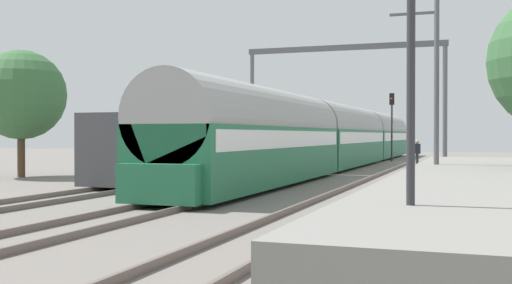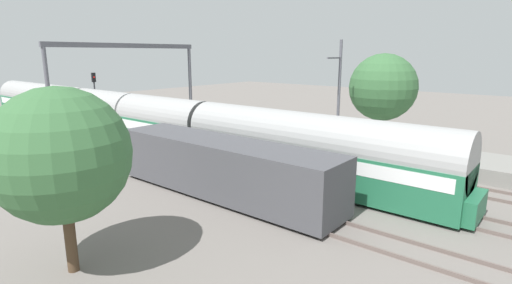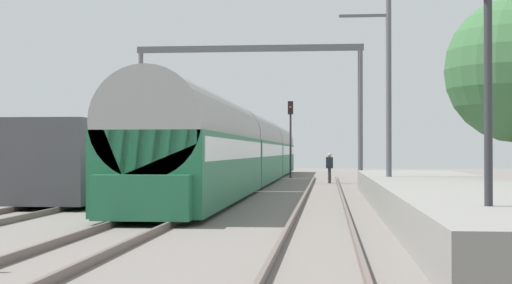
{
  "view_description": "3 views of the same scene",
  "coord_description": "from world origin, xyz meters",
  "px_view_note": "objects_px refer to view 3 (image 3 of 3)",
  "views": [
    {
      "loc": [
        8.23,
        -18.4,
        2.05
      ],
      "look_at": [
        0.0,
        4.82,
        1.77
      ],
      "focal_mm": 44.15,
      "sensor_mm": 36.0,
      "label": 1
    },
    {
      "loc": [
        -18.0,
        -5.79,
        7.11
      ],
      "look_at": [
        0.32,
        9.12,
        1.76
      ],
      "focal_mm": 27.58,
      "sensor_mm": 36.0,
      "label": 2
    },
    {
      "loc": [
        4.47,
        -20.96,
        1.83
      ],
      "look_at": [
        0.0,
        25.93,
        2.41
      ],
      "focal_mm": 53.06,
      "sensor_mm": 36.0,
      "label": 3
    }
  ],
  "objects_px": {
    "railway_signal_far": "(291,129)",
    "passenger_train": "(248,149)",
    "railway_signal_near": "(488,56)",
    "catenary_gantry": "(249,84)",
    "person_crossing": "(330,165)",
    "freight_car": "(100,160)"
  },
  "relations": [
    {
      "from": "freight_car",
      "to": "railway_signal_near",
      "type": "height_order",
      "value": "railway_signal_near"
    },
    {
      "from": "railway_signal_far",
      "to": "person_crossing",
      "type": "bearing_deg",
      "value": -72.14
    },
    {
      "from": "passenger_train",
      "to": "railway_signal_far",
      "type": "bearing_deg",
      "value": 78.4
    },
    {
      "from": "passenger_train",
      "to": "freight_car",
      "type": "height_order",
      "value": "passenger_train"
    },
    {
      "from": "freight_car",
      "to": "railway_signal_near",
      "type": "relative_size",
      "value": 2.4
    },
    {
      "from": "catenary_gantry",
      "to": "railway_signal_far",
      "type": "bearing_deg",
      "value": 77.98
    },
    {
      "from": "passenger_train",
      "to": "person_crossing",
      "type": "xyz_separation_m",
      "value": [
        4.56,
        1.15,
        -0.94
      ]
    },
    {
      "from": "passenger_train",
      "to": "person_crossing",
      "type": "height_order",
      "value": "passenger_train"
    },
    {
      "from": "freight_car",
      "to": "catenary_gantry",
      "type": "bearing_deg",
      "value": 73.28
    },
    {
      "from": "freight_car",
      "to": "railway_signal_far",
      "type": "relative_size",
      "value": 2.47
    },
    {
      "from": "railway_signal_far",
      "to": "railway_signal_near",
      "type": "bearing_deg",
      "value": -82.24
    },
    {
      "from": "railway_signal_far",
      "to": "catenary_gantry",
      "type": "bearing_deg",
      "value": -102.02
    },
    {
      "from": "catenary_gantry",
      "to": "person_crossing",
      "type": "bearing_deg",
      "value": 10.05
    },
    {
      "from": "railway_signal_far",
      "to": "passenger_train",
      "type": "bearing_deg",
      "value": -101.6
    },
    {
      "from": "railway_signal_near",
      "to": "passenger_train",
      "type": "bearing_deg",
      "value": 103.78
    },
    {
      "from": "passenger_train",
      "to": "person_crossing",
      "type": "distance_m",
      "value": 4.79
    },
    {
      "from": "railway_signal_far",
      "to": "catenary_gantry",
      "type": "height_order",
      "value": "catenary_gantry"
    },
    {
      "from": "railway_signal_near",
      "to": "railway_signal_far",
      "type": "distance_m",
      "value": 38.97
    },
    {
      "from": "passenger_train",
      "to": "railway_signal_near",
      "type": "bearing_deg",
      "value": -76.22
    },
    {
      "from": "freight_car",
      "to": "catenary_gantry",
      "type": "xyz_separation_m",
      "value": [
        4.28,
        14.26,
        4.2
      ]
    },
    {
      "from": "person_crossing",
      "to": "catenary_gantry",
      "type": "height_order",
      "value": "catenary_gantry"
    },
    {
      "from": "person_crossing",
      "to": "passenger_train",
      "type": "bearing_deg",
      "value": 15.27
    }
  ]
}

